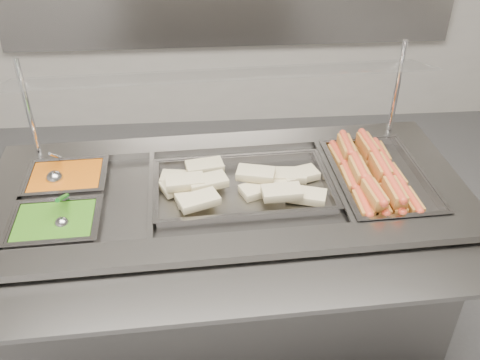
{
  "coord_description": "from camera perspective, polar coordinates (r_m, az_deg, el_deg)",
  "views": [
    {
      "loc": [
        -0.2,
        -1.05,
        1.92
      ],
      "look_at": [
        -0.08,
        0.51,
        0.83
      ],
      "focal_mm": 40.0,
      "sensor_mm": 36.0,
      "label": 1
    }
  ],
  "objects": [
    {
      "name": "hotdogs_in_buns",
      "position": [
        2.02,
        13.84,
        0.62
      ],
      "size": [
        0.24,
        0.47,
        0.11
      ],
      "color": "#905F1E",
      "rests_on": "pan_hotdogs"
    },
    {
      "name": "sneeze_guard",
      "position": [
        1.92,
        -2.1,
        10.88
      ],
      "size": [
        1.5,
        0.33,
        0.4
      ],
      "color": "silver",
      "rests_on": "steam_counter"
    },
    {
      "name": "pan_peas",
      "position": [
        1.88,
        -18.98,
        -5.02
      ],
      "size": [
        0.28,
        0.23,
        0.09
      ],
      "color": "gray",
      "rests_on": "steam_counter"
    },
    {
      "name": "pan_beans",
      "position": [
        2.08,
        -17.9,
        -0.43
      ],
      "size": [
        0.28,
        0.23,
        0.09
      ],
      "color": "gray",
      "rests_on": "steam_counter"
    },
    {
      "name": "tortilla_wraps",
      "position": [
        1.91,
        -0.34,
        -0.37
      ],
      "size": [
        0.6,
        0.33,
        0.06
      ],
      "color": "tan",
      "rests_on": "pan_wraps"
    },
    {
      "name": "serving_spoon",
      "position": [
        1.84,
        -18.44,
        -3.99
      ],
      "size": [
        0.05,
        0.16,
        0.12
      ],
      "color": "#AAABAF",
      "rests_on": "pan_peas"
    },
    {
      "name": "ladle",
      "position": [
        2.06,
        -19.14,
        0.27
      ],
      "size": [
        0.06,
        0.17,
        0.14
      ],
      "color": "#AAABAF",
      "rests_on": "pan_beans"
    },
    {
      "name": "steam_counter",
      "position": [
        2.18,
        -1.2,
        -9.38
      ],
      "size": [
        1.73,
        0.83,
        0.81
      ],
      "color": "slate",
      "rests_on": "ground"
    },
    {
      "name": "pan_wraps",
      "position": [
        1.93,
        0.27,
        -1.06
      ],
      "size": [
        0.63,
        0.39,
        0.06
      ],
      "color": "gray",
      "rests_on": "steam_counter"
    },
    {
      "name": "pan_hotdogs",
      "position": [
        2.06,
        14.54,
        -0.32
      ],
      "size": [
        0.33,
        0.51,
        0.09
      ],
      "color": "gray",
      "rests_on": "steam_counter"
    },
    {
      "name": "tray_rail",
      "position": [
        1.59,
        0.42,
        -11.5
      ],
      "size": [
        1.64,
        0.41,
        0.05
      ],
      "color": "gray",
      "rests_on": "steam_counter"
    }
  ]
}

